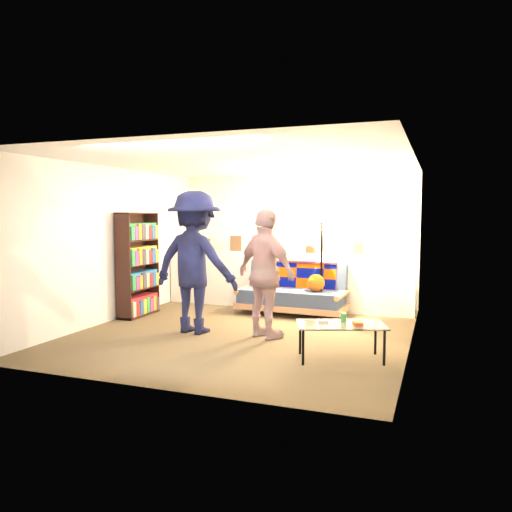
{
  "coord_description": "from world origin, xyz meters",
  "views": [
    {
      "loc": [
        2.57,
        -6.54,
        1.68
      ],
      "look_at": [
        0.0,
        0.4,
        1.05
      ],
      "focal_mm": 35.0,
      "sensor_mm": 36.0,
      "label": 1
    }
  ],
  "objects_px": {
    "floor_lamp": "(323,246)",
    "person_left": "(195,262)",
    "coffee_table": "(341,326)",
    "futon_sofa": "(294,292)",
    "person_right": "(266,274)",
    "bookshelf": "(138,268)"
  },
  "relations": [
    {
      "from": "futon_sofa",
      "to": "floor_lamp",
      "type": "height_order",
      "value": "floor_lamp"
    },
    {
      "from": "floor_lamp",
      "to": "person_right",
      "type": "height_order",
      "value": "person_right"
    },
    {
      "from": "bookshelf",
      "to": "coffee_table",
      "type": "xyz_separation_m",
      "value": [
        3.61,
        -1.33,
        -0.4
      ]
    },
    {
      "from": "floor_lamp",
      "to": "person_left",
      "type": "xyz_separation_m",
      "value": [
        -1.43,
        -1.76,
        -0.15
      ]
    },
    {
      "from": "person_right",
      "to": "futon_sofa",
      "type": "bearing_deg",
      "value": -58.19
    },
    {
      "from": "bookshelf",
      "to": "person_right",
      "type": "relative_size",
      "value": 0.97
    },
    {
      "from": "floor_lamp",
      "to": "person_left",
      "type": "relative_size",
      "value": 0.81
    },
    {
      "from": "bookshelf",
      "to": "futon_sofa",
      "type": "bearing_deg",
      "value": 23.48
    },
    {
      "from": "futon_sofa",
      "to": "bookshelf",
      "type": "height_order",
      "value": "bookshelf"
    },
    {
      "from": "person_left",
      "to": "person_right",
      "type": "relative_size",
      "value": 1.14
    },
    {
      "from": "bookshelf",
      "to": "person_right",
      "type": "height_order",
      "value": "person_right"
    },
    {
      "from": "futon_sofa",
      "to": "coffee_table",
      "type": "relative_size",
      "value": 1.63
    },
    {
      "from": "futon_sofa",
      "to": "person_right",
      "type": "relative_size",
      "value": 1.05
    },
    {
      "from": "floor_lamp",
      "to": "person_left",
      "type": "height_order",
      "value": "person_left"
    },
    {
      "from": "futon_sofa",
      "to": "floor_lamp",
      "type": "distance_m",
      "value": 0.92
    },
    {
      "from": "coffee_table",
      "to": "person_left",
      "type": "xyz_separation_m",
      "value": [
        -2.19,
        0.62,
        0.61
      ]
    },
    {
      "from": "floor_lamp",
      "to": "person_right",
      "type": "distance_m",
      "value": 1.79
    },
    {
      "from": "floor_lamp",
      "to": "person_right",
      "type": "bearing_deg",
      "value": -102.48
    },
    {
      "from": "floor_lamp",
      "to": "coffee_table",
      "type": "bearing_deg",
      "value": -72.24
    },
    {
      "from": "person_right",
      "to": "person_left",
      "type": "bearing_deg",
      "value": 30.42
    },
    {
      "from": "person_left",
      "to": "bookshelf",
      "type": "bearing_deg",
      "value": -21.63
    },
    {
      "from": "person_left",
      "to": "person_right",
      "type": "xyz_separation_m",
      "value": [
        1.05,
        0.03,
        -0.12
      ]
    }
  ]
}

